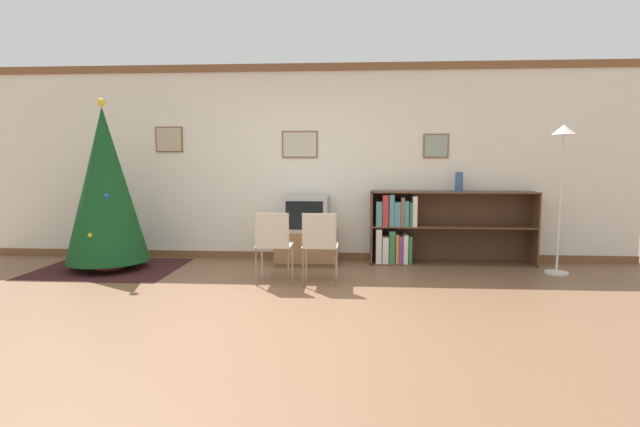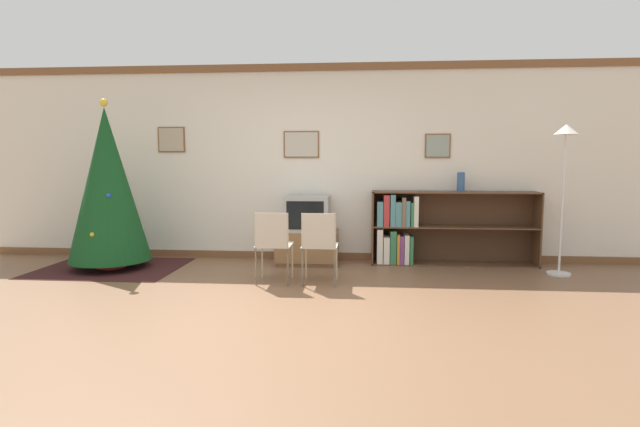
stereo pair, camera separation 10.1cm
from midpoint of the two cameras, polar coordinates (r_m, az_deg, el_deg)
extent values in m
plane|color=brown|center=(4.70, -5.00, -11.22)|extent=(24.00, 24.00, 0.00)
cube|color=silver|center=(7.00, -1.49, 5.77)|extent=(9.15, 0.08, 2.70)
cube|color=brown|center=(7.05, -1.58, 16.38)|extent=(9.15, 0.03, 0.10)
cube|color=brown|center=(7.08, -1.51, -4.82)|extent=(9.15, 0.03, 0.10)
cube|color=brown|center=(7.40, -16.23, 8.11)|extent=(0.39, 0.02, 0.35)
cube|color=tan|center=(7.39, -16.26, 8.11)|extent=(0.35, 0.01, 0.32)
cube|color=brown|center=(6.96, -1.72, 7.89)|extent=(0.49, 0.02, 0.37)
cube|color=#BCB7A8|center=(6.94, -1.73, 7.89)|extent=(0.46, 0.01, 0.33)
cube|color=brown|center=(6.99, 13.71, 7.52)|extent=(0.34, 0.02, 0.33)
cube|color=gray|center=(6.97, 13.73, 7.52)|extent=(0.30, 0.01, 0.29)
cube|color=#381919|center=(7.03, -22.35, -5.75)|extent=(1.77, 1.42, 0.01)
cylinder|color=maroon|center=(7.02, -22.37, -5.32)|extent=(0.36, 0.36, 0.10)
cone|color=#14471E|center=(6.90, -22.73, 3.08)|extent=(1.02, 1.02, 1.95)
sphere|color=yellow|center=(6.92, -23.09, 11.59)|extent=(0.10, 0.10, 0.10)
sphere|color=silver|center=(6.99, -21.25, 4.46)|extent=(0.04, 0.04, 0.04)
sphere|color=silver|center=(7.03, -19.31, -1.63)|extent=(0.06, 0.06, 0.06)
sphere|color=gold|center=(6.61, -24.19, -2.22)|extent=(0.06, 0.06, 0.06)
sphere|color=gold|center=(7.11, -23.11, 4.04)|extent=(0.06, 0.06, 0.06)
sphere|color=#1E4CB2|center=(6.62, -22.62, 1.91)|extent=(0.06, 0.06, 0.06)
sphere|color=gold|center=(7.05, -22.41, 5.68)|extent=(0.05, 0.05, 0.05)
cube|color=brown|center=(6.79, -1.01, -5.52)|extent=(0.78, 0.54, 0.05)
cube|color=olive|center=(6.74, -1.02, -3.64)|extent=(0.81, 0.56, 0.40)
cube|color=#9E9E99|center=(6.68, -1.02, 0.04)|extent=(0.59, 0.52, 0.47)
cube|color=black|center=(6.42, -1.27, -0.22)|extent=(0.48, 0.01, 0.37)
cube|color=#BCB29E|center=(5.73, -4.72, -3.58)|extent=(0.40, 0.40, 0.02)
cube|color=#BCB29E|center=(5.51, -5.08, -1.90)|extent=(0.35, 0.01, 0.38)
cylinder|color=beige|center=(5.97, -6.12, -5.34)|extent=(0.02, 0.02, 0.42)
cylinder|color=beige|center=(5.92, -2.68, -5.42)|extent=(0.02, 0.02, 0.42)
cylinder|color=beige|center=(5.63, -6.83, -6.06)|extent=(0.02, 0.02, 0.42)
cylinder|color=beige|center=(5.57, -3.18, -6.17)|extent=(0.02, 0.02, 0.42)
cylinder|color=beige|center=(5.59, -6.86, -4.09)|extent=(0.02, 0.02, 0.82)
cylinder|color=beige|center=(5.53, -3.19, -4.17)|extent=(0.02, 0.02, 0.82)
cube|color=#BCB29E|center=(5.66, 0.52, -3.68)|extent=(0.40, 0.40, 0.02)
cube|color=#BCB29E|center=(5.44, 0.36, -1.98)|extent=(0.35, 0.01, 0.38)
cylinder|color=beige|center=(5.90, -1.10, -5.45)|extent=(0.02, 0.02, 0.42)
cylinder|color=beige|center=(5.87, 2.41, -5.51)|extent=(0.02, 0.02, 0.42)
cylinder|color=beige|center=(5.55, -1.50, -6.20)|extent=(0.02, 0.02, 0.42)
cylinder|color=beige|center=(5.52, 2.24, -6.27)|extent=(0.02, 0.02, 0.42)
cylinder|color=beige|center=(5.51, -1.50, -4.20)|extent=(0.02, 0.02, 0.82)
cylinder|color=beige|center=(5.48, 2.25, -4.26)|extent=(0.02, 0.02, 0.82)
cube|color=brown|center=(6.78, 6.45, -1.57)|extent=(0.02, 0.36, 0.98)
cube|color=brown|center=(7.17, 23.94, -1.65)|extent=(0.02, 0.36, 0.98)
cube|color=brown|center=(6.85, 15.55, 2.36)|extent=(2.17, 0.36, 0.02)
cube|color=brown|center=(6.97, 15.32, -5.55)|extent=(2.17, 0.36, 0.02)
cube|color=brown|center=(6.89, 15.44, -1.47)|extent=(2.13, 0.36, 0.02)
cube|color=#492F1E|center=(7.06, 15.18, -1.44)|extent=(2.17, 0.01, 0.98)
cube|color=silver|center=(6.77, 7.27, -3.68)|extent=(0.08, 0.24, 0.46)
cube|color=silver|center=(6.81, 7.99, -4.07)|extent=(0.08, 0.30, 0.36)
cube|color=#337547|center=(6.77, 8.76, -3.79)|extent=(0.08, 0.22, 0.44)
cube|color=orange|center=(6.78, 9.33, -3.99)|extent=(0.04, 0.22, 0.39)
cube|color=#7A3D7F|center=(6.78, 9.74, -4.09)|extent=(0.05, 0.20, 0.37)
cube|color=silver|center=(6.82, 10.25, -3.97)|extent=(0.06, 0.28, 0.38)
cube|color=#337547|center=(6.82, 10.76, -4.06)|extent=(0.04, 0.27, 0.37)
cube|color=teal|center=(6.70, 7.29, -0.01)|extent=(0.08, 0.24, 0.33)
cube|color=#B73333|center=(6.72, 8.01, 0.37)|extent=(0.08, 0.27, 0.42)
cube|color=teal|center=(6.69, 8.73, 0.36)|extent=(0.06, 0.21, 0.42)
cube|color=teal|center=(6.73, 9.34, -0.04)|extent=(0.08, 0.25, 0.32)
cube|color=#756047|center=(6.72, 9.93, 0.20)|extent=(0.05, 0.24, 0.38)
cube|color=teal|center=(6.72, 10.39, 0.00)|extent=(0.05, 0.23, 0.34)
cube|color=#337547|center=(6.77, 10.83, -0.06)|extent=(0.04, 0.30, 0.32)
cube|color=silver|center=(6.76, 11.26, 0.28)|extent=(0.06, 0.29, 0.40)
cylinder|color=#335684|center=(6.88, 16.21, 3.46)|extent=(0.10, 0.10, 0.25)
torus|color=#335684|center=(6.87, 16.24, 4.49)|extent=(0.09, 0.09, 0.02)
cylinder|color=silver|center=(6.82, 26.00, -6.20)|extent=(0.28, 0.28, 0.03)
cylinder|color=silver|center=(6.70, 26.35, 0.92)|extent=(0.03, 0.03, 1.67)
cone|color=white|center=(6.69, 26.72, 8.58)|extent=(0.28, 0.28, 0.12)
camera|label=1|loc=(0.05, -89.50, 0.05)|focal=28.00mm
camera|label=2|loc=(0.05, 90.50, -0.05)|focal=28.00mm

